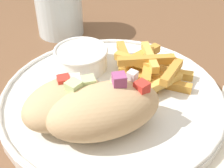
{
  "coord_description": "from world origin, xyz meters",
  "views": [
    {
      "loc": [
        -0.3,
        -0.19,
        1.02
      ],
      "look_at": [
        -0.03,
        -0.01,
        0.77
      ],
      "focal_mm": 50.0,
      "sensor_mm": 36.0,
      "label": 1
    }
  ],
  "objects_px": {
    "plate": "(112,98)",
    "fries_pile": "(150,69)",
    "pita_sandwich_far": "(65,102)",
    "water_glass": "(59,8)",
    "pita_sandwich_near": "(105,110)",
    "sauce_ramekin": "(82,56)"
  },
  "relations": [
    {
      "from": "plate",
      "to": "fries_pile",
      "type": "distance_m",
      "value": 0.07
    },
    {
      "from": "pita_sandwich_far",
      "to": "fries_pile",
      "type": "relative_size",
      "value": 0.89
    },
    {
      "from": "plate",
      "to": "water_glass",
      "type": "bearing_deg",
      "value": 57.76
    },
    {
      "from": "pita_sandwich_near",
      "to": "water_glass",
      "type": "height_order",
      "value": "water_glass"
    },
    {
      "from": "pita_sandwich_near",
      "to": "fries_pile",
      "type": "height_order",
      "value": "pita_sandwich_near"
    },
    {
      "from": "pita_sandwich_far",
      "to": "sauce_ramekin",
      "type": "distance_m",
      "value": 0.11
    },
    {
      "from": "fries_pile",
      "to": "water_glass",
      "type": "relative_size",
      "value": 1.29
    },
    {
      "from": "plate",
      "to": "fries_pile",
      "type": "height_order",
      "value": "fries_pile"
    },
    {
      "from": "pita_sandwich_near",
      "to": "pita_sandwich_far",
      "type": "xyz_separation_m",
      "value": [
        -0.01,
        0.05,
        -0.0
      ]
    },
    {
      "from": "plate",
      "to": "pita_sandwich_near",
      "type": "bearing_deg",
      "value": -154.94
    },
    {
      "from": "pita_sandwich_far",
      "to": "water_glass",
      "type": "height_order",
      "value": "water_glass"
    },
    {
      "from": "plate",
      "to": "pita_sandwich_far",
      "type": "bearing_deg",
      "value": 159.82
    },
    {
      "from": "pita_sandwich_near",
      "to": "water_glass",
      "type": "distance_m",
      "value": 0.28
    },
    {
      "from": "pita_sandwich_near",
      "to": "plate",
      "type": "bearing_deg",
      "value": 60.5
    },
    {
      "from": "pita_sandwich_far",
      "to": "fries_pile",
      "type": "distance_m",
      "value": 0.14
    },
    {
      "from": "pita_sandwich_far",
      "to": "water_glass",
      "type": "relative_size",
      "value": 1.14
    },
    {
      "from": "pita_sandwich_far",
      "to": "fries_pile",
      "type": "height_order",
      "value": "pita_sandwich_far"
    },
    {
      "from": "plate",
      "to": "fries_pile",
      "type": "bearing_deg",
      "value": -16.99
    },
    {
      "from": "fries_pile",
      "to": "water_glass",
      "type": "distance_m",
      "value": 0.22
    },
    {
      "from": "pita_sandwich_near",
      "to": "sauce_ramekin",
      "type": "height_order",
      "value": "pita_sandwich_near"
    },
    {
      "from": "fries_pile",
      "to": "plate",
      "type": "bearing_deg",
      "value": 163.01
    },
    {
      "from": "sauce_ramekin",
      "to": "plate",
      "type": "bearing_deg",
      "value": -115.5
    }
  ]
}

